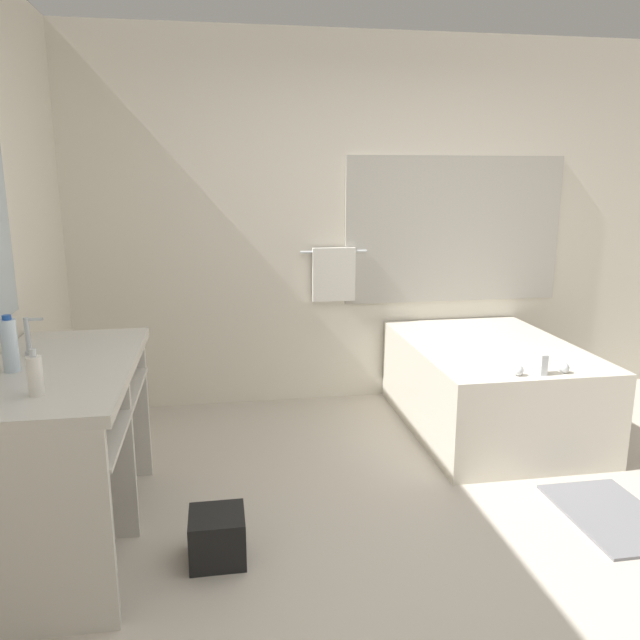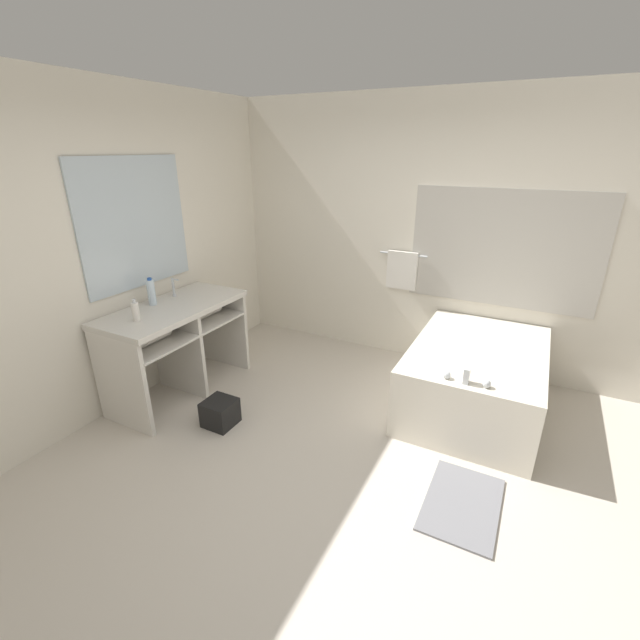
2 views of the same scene
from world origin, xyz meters
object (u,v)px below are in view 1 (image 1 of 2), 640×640
(water_bottle_1, at_px, (10,345))
(waste_bin, at_px, (217,537))
(soap_dispenser, at_px, (35,375))
(bathtub, at_px, (489,382))

(water_bottle_1, relative_size, waste_bin, 1.00)
(soap_dispenser, xyz_separation_m, waste_bin, (0.66, 0.14, -0.84))
(bathtub, bearing_deg, water_bottle_1, -158.83)
(soap_dispenser, distance_m, waste_bin, 1.08)
(bathtub, bearing_deg, soap_dispenser, -151.12)
(water_bottle_1, height_order, waste_bin, water_bottle_1)
(bathtub, height_order, water_bottle_1, water_bottle_1)
(bathtub, xyz_separation_m, soap_dispenser, (-2.50, -1.38, 0.63))
(water_bottle_1, bearing_deg, soap_dispenser, -61.08)
(water_bottle_1, xyz_separation_m, soap_dispenser, (0.19, -0.34, -0.04))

